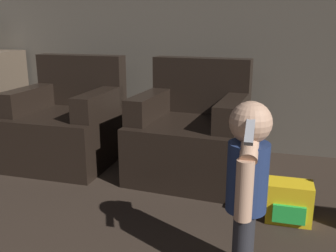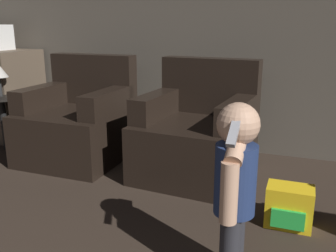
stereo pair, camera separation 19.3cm
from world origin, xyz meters
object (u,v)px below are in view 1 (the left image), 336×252
object	(u,v)px
armchair_right	(191,135)
person_toddler	(247,178)
toy_backpack	(289,202)
armchair_left	(68,125)

from	to	relation	value
armchair_right	person_toddler	size ratio (longest dim) A/B	1.06
armchair_right	toy_backpack	size ratio (longest dim) A/B	3.37
armchair_left	toy_backpack	xyz separation A→B (m)	(1.86, -0.61, -0.20)
armchair_right	person_toddler	world-z (taller)	armchair_right
armchair_left	armchair_right	bearing A→B (deg)	0.42
armchair_right	person_toddler	xyz separation A→B (m)	(0.52, -1.21, 0.18)
armchair_right	toy_backpack	world-z (taller)	armchair_right
armchair_left	armchair_right	distance (m)	1.11
armchair_right	toy_backpack	distance (m)	0.99
armchair_left	toy_backpack	bearing A→B (deg)	-17.66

